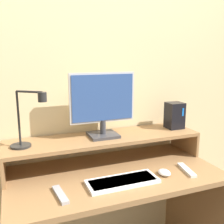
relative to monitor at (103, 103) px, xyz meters
The scene contains 10 objects.
wall_back 0.21m from the monitor, 86.74° to the left, with size 6.00×0.05×2.50m.
desk 0.63m from the monitor, 86.71° to the right, with size 1.22×0.63×0.76m.
monitor_shelf 0.24m from the monitor, 45.88° to the right, with size 1.22×0.30×0.17m.
monitor is the anchor object (origin of this frame).
desk_lamp 0.46m from the monitor, behind, with size 0.20×0.17×0.32m.
router_dock 0.54m from the monitor, ahead, with size 0.11×0.10×0.18m.
keyboard 0.49m from the monitor, 89.87° to the right, with size 0.39×0.15×0.02m.
mouse 0.55m from the monitor, 49.83° to the right, with size 0.07×0.09×0.03m.
remote_control 0.60m from the monitor, 135.78° to the right, with size 0.06×0.18×0.02m.
remote_secondary 0.64m from the monitor, 37.49° to the right, with size 0.07×0.19×0.02m.
Camera 1 is at (-0.53, -1.00, 1.43)m, focal length 42.00 mm.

